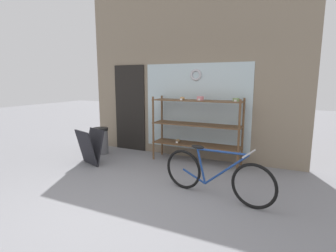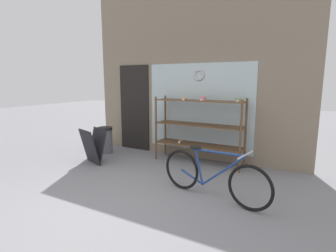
{
  "view_description": "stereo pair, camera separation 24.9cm",
  "coord_description": "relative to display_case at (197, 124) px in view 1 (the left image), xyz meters",
  "views": [
    {
      "loc": [
        2.15,
        -2.66,
        1.73
      ],
      "look_at": [
        0.17,
        1.45,
        0.94
      ],
      "focal_mm": 28.0,
      "sensor_mm": 36.0,
      "label": 1
    },
    {
      "loc": [
        2.37,
        -2.55,
        1.73
      ],
      "look_at": [
        0.17,
        1.45,
        0.94
      ],
      "focal_mm": 28.0,
      "sensor_mm": 36.0,
      "label": 2
    }
  ],
  "objects": [
    {
      "name": "sandwich_board",
      "position": [
        -1.93,
        -1.1,
        -0.47
      ],
      "size": [
        0.65,
        0.54,
        0.73
      ],
      "rotation": [
        0.0,
        0.0,
        -0.34
      ],
      "color": "#232328",
      "rests_on": "ground_plane"
    },
    {
      "name": "ground_plane",
      "position": [
        -0.35,
        -2.47,
        -0.84
      ],
      "size": [
        30.0,
        30.0,
        0.0
      ],
      "primitive_type": "plane",
      "color": "gray"
    },
    {
      "name": "bicycle",
      "position": [
        0.83,
        -1.5,
        -0.49
      ],
      "size": [
        1.76,
        0.52,
        0.77
      ],
      "rotation": [
        0.0,
        0.0,
        -0.2
      ],
      "color": "black",
      "rests_on": "ground_plane"
    },
    {
      "name": "trash_bin",
      "position": [
        -2.29,
        -0.33,
        -0.5
      ],
      "size": [
        0.36,
        0.36,
        0.62
      ],
      "color": "slate",
      "rests_on": "ground_plane"
    },
    {
      "name": "display_case",
      "position": [
        0.0,
        0.0,
        0.0
      ],
      "size": [
        1.88,
        0.46,
        1.41
      ],
      "color": "brown",
      "rests_on": "ground_plane"
    },
    {
      "name": "storefront_facade",
      "position": [
        -0.39,
        0.37,
        1.08
      ],
      "size": [
        5.03,
        0.13,
        3.98
      ],
      "color": "gray",
      "rests_on": "ground_plane"
    }
  ]
}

